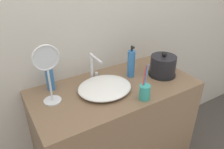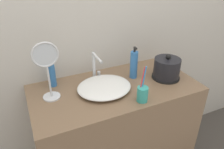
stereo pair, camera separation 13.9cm
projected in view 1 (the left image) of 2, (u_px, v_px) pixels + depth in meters
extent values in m
cube|color=beige|center=(92.00, 13.00, 1.46)|extent=(6.00, 0.04, 2.60)
cube|color=brown|center=(115.00, 135.00, 1.66)|extent=(1.10, 0.55, 0.87)
ellipsoid|color=white|center=(105.00, 87.00, 1.40)|extent=(0.35, 0.31, 0.05)
cylinder|color=silver|center=(92.00, 66.00, 1.50)|extent=(0.02, 0.02, 0.19)
cylinder|color=silver|center=(96.00, 59.00, 1.40)|extent=(0.02, 0.15, 0.02)
cylinder|color=silver|center=(96.00, 75.00, 1.55)|extent=(0.02, 0.02, 0.04)
cylinder|color=black|center=(162.00, 74.00, 1.59)|extent=(0.20, 0.20, 0.01)
cylinder|color=black|center=(163.00, 66.00, 1.56)|extent=(0.18, 0.18, 0.15)
sphere|color=black|center=(164.00, 54.00, 1.51)|extent=(0.04, 0.04, 0.04)
cylinder|color=teal|center=(145.00, 92.00, 1.31)|extent=(0.07, 0.07, 0.09)
cylinder|color=#E5333F|center=(144.00, 80.00, 1.27)|extent=(0.04, 0.02, 0.18)
cylinder|color=#338CE0|center=(145.00, 79.00, 1.28)|extent=(0.02, 0.02, 0.19)
cylinder|color=#3370B7|center=(50.00, 79.00, 1.38)|extent=(0.05, 0.05, 0.16)
cylinder|color=gold|center=(48.00, 66.00, 1.34)|extent=(0.01, 0.01, 0.02)
cube|color=gold|center=(48.00, 63.00, 1.32)|extent=(0.01, 0.03, 0.01)
cylinder|color=#3370B7|center=(131.00, 64.00, 1.53)|extent=(0.05, 0.05, 0.20)
cylinder|color=black|center=(132.00, 49.00, 1.48)|extent=(0.01, 0.01, 0.02)
cube|color=black|center=(133.00, 47.00, 1.46)|extent=(0.01, 0.03, 0.01)
cylinder|color=silver|center=(53.00, 101.00, 1.30)|extent=(0.11, 0.11, 0.01)
cylinder|color=silver|center=(50.00, 85.00, 1.25)|extent=(0.01, 0.01, 0.20)
torus|color=silver|center=(46.00, 58.00, 1.17)|extent=(0.15, 0.01, 0.15)
cylinder|color=silver|center=(46.00, 58.00, 1.17)|extent=(0.13, 0.00, 0.13)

